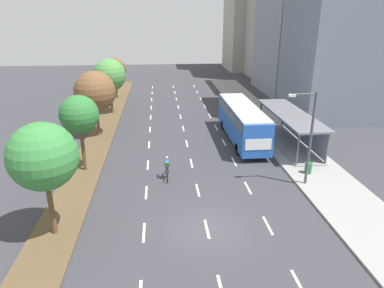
{
  "coord_description": "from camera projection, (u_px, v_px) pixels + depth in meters",
  "views": [
    {
      "loc": [
        -2.4,
        -16.25,
        11.2
      ],
      "look_at": [
        0.16,
        10.43,
        1.2
      ],
      "focal_mm": 32.29,
      "sensor_mm": 36.0,
      "label": 1
    }
  ],
  "objects": [
    {
      "name": "bus_shelter",
      "position": [
        292.0,
        125.0,
        31.27
      ],
      "size": [
        2.9,
        11.03,
        2.86
      ],
      "color": "gray",
      "rests_on": "sidewalk_right"
    },
    {
      "name": "trash_bin",
      "position": [
        308.0,
        168.0,
        25.64
      ],
      "size": [
        0.52,
        0.52,
        0.85
      ],
      "primitive_type": "cylinder",
      "color": "#286B38",
      "rests_on": "sidewalk_right"
    },
    {
      "name": "building_tall_right",
      "position": [
        248.0,
        9.0,
        72.7
      ],
      "size": [
        8.39,
        11.77,
        25.16
      ],
      "primitive_type": "cube",
      "color": "#A39E93",
      "rests_on": "ground"
    },
    {
      "name": "median_tree_fourth",
      "position": [
        109.0,
        75.0,
        40.31
      ],
      "size": [
        3.81,
        3.81,
        6.44
      ],
      "color": "brown",
      "rests_on": "median_strip"
    },
    {
      "name": "sidewalk_right",
      "position": [
        264.0,
        121.0,
        38.74
      ],
      "size": [
        4.5,
        52.0,
        0.15
      ],
      "primitive_type": "cube",
      "color": "gray",
      "rests_on": "ground"
    },
    {
      "name": "lane_divider_center",
      "position": [
        183.0,
        128.0,
        36.43
      ],
      "size": [
        0.14,
        47.77,
        0.01
      ],
      "color": "white",
      "rests_on": "ground"
    },
    {
      "name": "median_strip",
      "position": [
        105.0,
        126.0,
        37.17
      ],
      "size": [
        2.6,
        52.0,
        0.12
      ],
      "primitive_type": "cube",
      "color": "brown",
      "rests_on": "ground"
    },
    {
      "name": "lane_divider_left",
      "position": [
        150.0,
        129.0,
        36.11
      ],
      "size": [
        0.14,
        47.77,
        0.01
      ],
      "color": "white",
      "rests_on": "ground"
    },
    {
      "name": "median_tree_third",
      "position": [
        95.0,
        92.0,
        32.65
      ],
      "size": [
        3.9,
        3.9,
        6.28
      ],
      "color": "brown",
      "rests_on": "median_strip"
    },
    {
      "name": "ground_plane",
      "position": [
        207.0,
        229.0,
        19.28
      ],
      "size": [
        140.0,
        140.0,
        0.0
      ],
      "primitive_type": "plane",
      "color": "#38383D"
    },
    {
      "name": "building_mid_right",
      "position": [
        297.0,
        34.0,
        51.27
      ],
      "size": [
        9.67,
        12.92,
        17.34
      ],
      "primitive_type": "cube",
      "color": "gray",
      "rests_on": "ground"
    },
    {
      "name": "streetlight",
      "position": [
        309.0,
        133.0,
        22.92
      ],
      "size": [
        1.91,
        0.24,
        6.5
      ],
      "color": "#4C4C51",
      "rests_on": "sidewalk_right"
    },
    {
      "name": "median_tree_second",
      "position": [
        79.0,
        115.0,
        24.97
      ],
      "size": [
        2.84,
        2.84,
        5.77
      ],
      "color": "brown",
      "rests_on": "median_strip"
    },
    {
      "name": "cyclist",
      "position": [
        167.0,
        169.0,
        24.98
      ],
      "size": [
        0.46,
        1.82,
        1.71
      ],
      "color": "black",
      "rests_on": "ground"
    },
    {
      "name": "building_far_right",
      "position": [
        283.0,
        9.0,
        63.82
      ],
      "size": [
        11.69,
        13.29,
        24.75
      ],
      "primitive_type": "cube",
      "color": "#A39E93",
      "rests_on": "ground"
    },
    {
      "name": "median_tree_fifth",
      "position": [
        115.0,
        69.0,
        48.16
      ],
      "size": [
        3.15,
        3.15,
        5.61
      ],
      "color": "brown",
      "rests_on": "median_strip"
    },
    {
      "name": "median_tree_nearest",
      "position": [
        43.0,
        157.0,
        17.22
      ],
      "size": [
        3.49,
        3.49,
        6.22
      ],
      "color": "brown",
      "rests_on": "median_strip"
    },
    {
      "name": "building_near_right",
      "position": [
        350.0,
        21.0,
        37.66
      ],
      "size": [
        11.6,
        10.3,
        21.35
      ],
      "primitive_type": "cube",
      "color": "slate",
      "rests_on": "ground"
    },
    {
      "name": "bus",
      "position": [
        242.0,
        119.0,
        32.29
      ],
      "size": [
        2.54,
        11.29,
        3.37
      ],
      "color": "#2356B2",
      "rests_on": "ground"
    },
    {
      "name": "lane_divider_right",
      "position": [
        216.0,
        128.0,
        36.74
      ],
      "size": [
        0.14,
        47.77,
        0.01
      ],
      "color": "white",
      "rests_on": "ground"
    }
  ]
}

